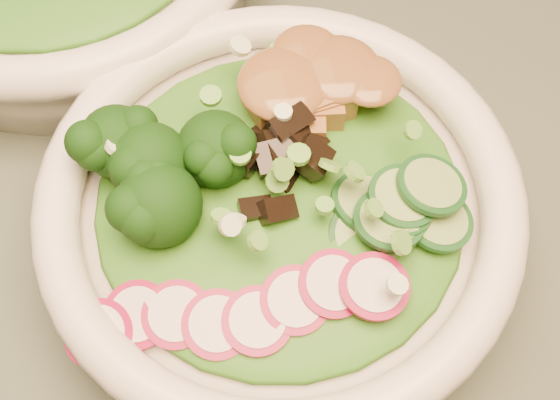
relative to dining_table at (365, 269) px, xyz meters
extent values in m
cube|color=#485345|center=(0.00, 0.00, 0.10)|extent=(1.20, 0.80, 0.03)
cylinder|color=white|center=(-0.07, -0.03, 0.14)|extent=(0.23, 0.23, 0.05)
torus|color=white|center=(-0.07, -0.03, 0.17)|extent=(0.25, 0.25, 0.02)
ellipsoid|color=#206715|center=(-0.07, -0.03, 0.17)|extent=(0.19, 0.19, 0.02)
ellipsoid|color=brown|center=(-0.04, 0.03, 0.19)|extent=(0.07, 0.05, 0.02)
camera|label=1|loc=(-0.09, -0.21, 0.52)|focal=50.00mm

